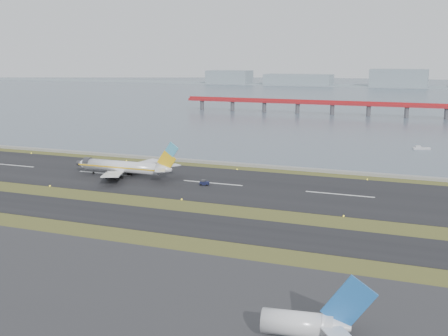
{
  "coord_description": "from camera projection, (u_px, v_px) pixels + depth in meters",
  "views": [
    {
      "loc": [
        66.56,
        -129.43,
        39.92
      ],
      "look_at": [
        7.02,
        22.0,
        6.98
      ],
      "focal_mm": 45.0,
      "sensor_mm": 36.0,
      "label": 1
    }
  ],
  "objects": [
    {
      "name": "ground",
      "position": [
        169.0,
        207.0,
        149.85
      ],
      "size": [
        1000.0,
        1000.0,
        0.0
      ],
      "primitive_type": "plane",
      "color": "#3B4A1A",
      "rests_on": "ground"
    },
    {
      "name": "apron_strip",
      "position": [
        29.0,
        283.0,
        99.68
      ],
      "size": [
        1000.0,
        50.0,
        0.1
      ],
      "primitive_type": "cube",
      "color": "#323235",
      "rests_on": "ground"
    },
    {
      "name": "taxiway_strip",
      "position": [
        147.0,
        219.0,
        138.9
      ],
      "size": [
        1000.0,
        18.0,
        0.1
      ],
      "primitive_type": "cube",
      "color": "black",
      "rests_on": "ground"
    },
    {
      "name": "runway_strip",
      "position": [
        213.0,
        183.0,
        177.21
      ],
      "size": [
        1000.0,
        45.0,
        0.1
      ],
      "primitive_type": "cube",
      "color": "black",
      "rests_on": "ground"
    },
    {
      "name": "seawall",
      "position": [
        244.0,
        165.0,
        204.48
      ],
      "size": [
        1000.0,
        2.5,
        1.0
      ],
      "primitive_type": "cube",
      "color": "gray",
      "rests_on": "ground"
    },
    {
      "name": "bay_water",
      "position": [
        375.0,
        95.0,
        569.44
      ],
      "size": [
        1400.0,
        800.0,
        1.3
      ],
      "primitive_type": "cube",
      "color": "#4B5D6C",
      "rests_on": "ground"
    },
    {
      "name": "red_pier",
      "position": [
        369.0,
        105.0,
        369.27
      ],
      "size": [
        260.0,
        5.0,
        10.2
      ],
      "color": "#B01E23",
      "rests_on": "ground"
    },
    {
      "name": "far_shoreline",
      "position": [
        402.0,
        82.0,
        709.3
      ],
      "size": [
        1400.0,
        80.0,
        60.5
      ],
      "color": "#84949C",
      "rests_on": "ground"
    },
    {
      "name": "airliner",
      "position": [
        125.0,
        167.0,
        185.45
      ],
      "size": [
        38.52,
        32.89,
        12.8
      ],
      "color": "white",
      "rests_on": "ground"
    },
    {
      "name": "pushback_tug",
      "position": [
        204.0,
        183.0,
        174.08
      ],
      "size": [
        2.95,
        1.95,
        1.78
      ],
      "rotation": [
        0.0,
        0.0,
        0.13
      ],
      "color": "#121634",
      "rests_on": "ground"
    },
    {
      "name": "second_airliner_tail",
      "position": [
        311.0,
        323.0,
        78.71
      ],
      "size": [
        15.97,
        13.14,
        9.86
      ],
      "rotation": [
        0.0,
        0.0,
        0.14
      ],
      "color": "white",
      "rests_on": "ground"
    },
    {
      "name": "workboat_near",
      "position": [
        421.0,
        148.0,
        240.26
      ],
      "size": [
        7.51,
        4.36,
        1.74
      ],
      "rotation": [
        0.0,
        0.0,
        0.31
      ],
      "color": "silver",
      "rests_on": "ground"
    }
  ]
}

